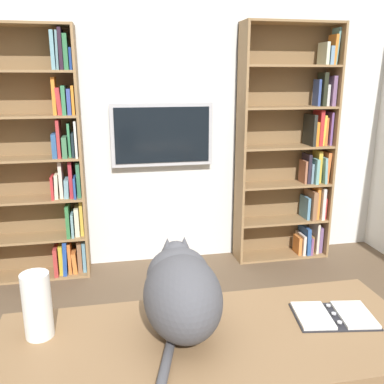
{
  "coord_description": "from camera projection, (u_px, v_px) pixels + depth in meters",
  "views": [
    {
      "loc": [
        0.48,
        1.66,
        1.74
      ],
      "look_at": [
        -0.08,
        -1.15,
        0.96
      ],
      "focal_mm": 39.62,
      "sensor_mm": 36.0,
      "label": 1
    }
  ],
  "objects": [
    {
      "name": "open_binder",
      "position": [
        334.0,
        315.0,
        1.8
      ],
      "size": [
        0.36,
        0.27,
        0.02
      ],
      "color": "#26262B",
      "rests_on": "desk"
    },
    {
      "name": "wall_back",
      "position": [
        161.0,
        121.0,
        3.88
      ],
      "size": [
        4.52,
        0.06,
        2.7
      ],
      "primitive_type": "cube",
      "color": "silver",
      "rests_on": "ground"
    },
    {
      "name": "bookshelf_right",
      "position": [
        42.0,
        163.0,
        3.61
      ],
      "size": [
        0.91,
        0.28,
        2.14
      ],
      "color": "#937047",
      "rests_on": "ground"
    },
    {
      "name": "cat",
      "position": [
        181.0,
        290.0,
        1.68
      ],
      "size": [
        0.31,
        0.57,
        0.35
      ],
      "color": "#4C4C51",
      "rests_on": "desk"
    },
    {
      "name": "wall_mounted_tv",
      "position": [
        162.0,
        135.0,
        3.83
      ],
      "size": [
        0.92,
        0.07,
        0.57
      ],
      "color": "#B7B7BC"
    },
    {
      "name": "desk",
      "position": [
        212.0,
        363.0,
        1.67
      ],
      "size": [
        1.69,
        0.67,
        0.75
      ],
      "color": "olive",
      "rests_on": "ground"
    },
    {
      "name": "bookshelf_left",
      "position": [
        295.0,
        153.0,
        4.04
      ],
      "size": [
        0.91,
        0.28,
        2.21
      ],
      "color": "#937047",
      "rests_on": "ground"
    },
    {
      "name": "paper_towel_roll",
      "position": [
        37.0,
        305.0,
        1.64
      ],
      "size": [
        0.11,
        0.11,
        0.27
      ],
      "primitive_type": "cylinder",
      "color": "white",
      "rests_on": "desk"
    }
  ]
}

